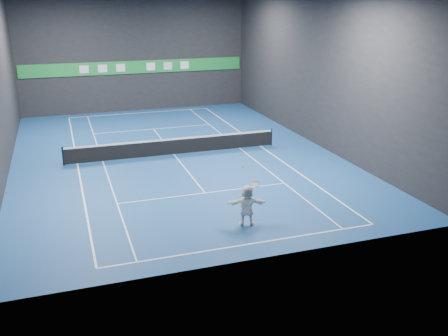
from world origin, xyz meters
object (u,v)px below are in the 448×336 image
object	(u,v)px
tennis_net	(174,146)
tennis_racket	(256,185)
player	(247,205)
tennis_ball	(243,167)

from	to	relation	value
tennis_net	tennis_racket	bearing A→B (deg)	-84.43
player	tennis_net	distance (m)	10.29
player	tennis_ball	size ratio (longest dim) A/B	26.09
tennis_net	tennis_racket	world-z (taller)	tennis_racket
tennis_ball	tennis_net	bearing A→B (deg)	92.64
tennis_ball	player	bearing A→B (deg)	-48.71
player	tennis_racket	world-z (taller)	tennis_racket
tennis_ball	tennis_racket	distance (m)	0.94
tennis_racket	player	bearing A→B (deg)	-172.93
tennis_ball	tennis_net	distance (m)	10.29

